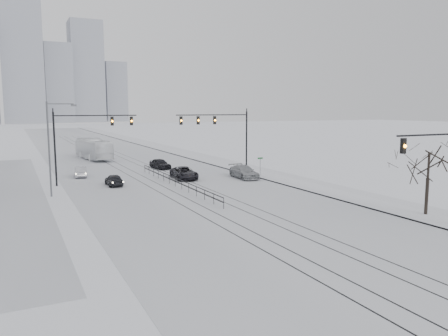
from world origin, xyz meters
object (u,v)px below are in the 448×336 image
sedan_nb_right (244,172)px  traffic_mast_near (442,164)px  sedan_nb_far (160,164)px  sedan_sb_inner (114,180)px  sedan_sb_outer (81,172)px  box_truck (94,149)px  bare_tree (429,159)px  sedan_nb_front (184,173)px

sedan_nb_right → traffic_mast_near: bearing=-84.5°
traffic_mast_near → sedan_nb_far: bearing=101.7°
sedan_sb_inner → sedan_sb_outer: bearing=-73.5°
box_truck → traffic_mast_near: bearing=97.8°
sedan_nb_right → box_truck: size_ratio=0.43×
bare_tree → box_truck: bare_tree is taller
bare_tree → sedan_nb_right: bare_tree is taller
bare_tree → sedan_sb_inner: size_ratio=1.64×
traffic_mast_near → bare_tree: traffic_mast_near is taller
sedan_nb_right → sedan_nb_front: bearing=161.7°
traffic_mast_near → sedan_nb_far: (-7.95, 38.26, -3.85)m
sedan_sb_inner → box_truck: size_ratio=0.30×
traffic_mast_near → sedan_sb_inner: 32.30m
bare_tree → sedan_sb_outer: 39.03m
bare_tree → sedan_nb_right: bearing=99.5°
sedan_sb_outer → sedan_nb_right: 20.08m
traffic_mast_near → sedan_nb_far: traffic_mast_near is taller
traffic_mast_near → sedan_sb_outer: (-19.00, 35.41, -3.92)m
sedan_nb_front → sedan_nb_far: size_ratio=1.25×
traffic_mast_near → sedan_sb_inner: size_ratio=1.88×
traffic_mast_near → sedan_nb_right: size_ratio=1.33×
sedan_nb_front → sedan_sb_outer: bearing=150.8°
sedan_sb_inner → box_truck: bearing=-94.9°
bare_tree → sedan_nb_right: 23.37m
sedan_sb_inner → bare_tree: bearing=128.1°
sedan_nb_front → box_truck: bearing=107.2°
traffic_mast_near → box_truck: size_ratio=0.57×
bare_tree → box_truck: bearing=108.0°
bare_tree → sedan_nb_front: 27.68m
traffic_mast_near → sedan_sb_inner: (-16.64, 27.40, -3.93)m
bare_tree → sedan_nb_far: bare_tree is taller
traffic_mast_near → sedan_nb_right: (-1.39, 25.76, -3.80)m
sedan_sb_inner → sedan_nb_front: 8.55m
sedan_sb_outer → bare_tree: bearing=131.3°
traffic_mast_near → sedan_sb_outer: bearing=118.2°
bare_tree → sedan_nb_far: (-10.36, 35.26, -3.78)m
traffic_mast_near → bare_tree: bearing=51.2°
sedan_sb_inner → box_truck: 27.21m
traffic_mast_near → box_truck: 56.41m
traffic_mast_near → sedan_nb_right: bearing=93.1°
sedan_sb_inner → box_truck: box_truck is taller
traffic_mast_near → sedan_sb_inner: bearing=121.3°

